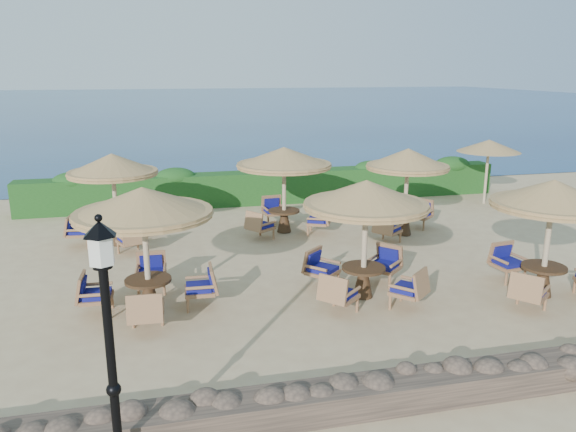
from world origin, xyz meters
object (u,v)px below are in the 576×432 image
(extra_parasol, at_px, (489,146))
(cafe_set_2, at_px, (551,216))
(cafe_set_3, at_px, (114,182))
(cafe_set_0, at_px, (144,227))
(cafe_set_5, at_px, (407,172))
(cafe_set_4, at_px, (284,171))
(cafe_set_1, at_px, (365,219))
(lamp_post, at_px, (111,363))

(extra_parasol, bearing_deg, cafe_set_2, -114.30)
(extra_parasol, xyz_separation_m, cafe_set_3, (-13.14, -2.13, -0.33))
(cafe_set_0, bearing_deg, cafe_set_5, 27.29)
(cafe_set_3, bearing_deg, cafe_set_4, 1.87)
(extra_parasol, relative_size, cafe_set_4, 0.83)
(cafe_set_1, height_order, cafe_set_3, same)
(cafe_set_0, bearing_deg, lamp_post, -94.01)
(extra_parasol, relative_size, cafe_set_3, 0.87)
(cafe_set_2, bearing_deg, cafe_set_5, 100.66)
(cafe_set_2, xyz_separation_m, cafe_set_4, (-4.47, 6.26, 0.07))
(cafe_set_0, distance_m, cafe_set_5, 8.52)
(lamp_post, xyz_separation_m, cafe_set_0, (0.35, 4.99, 0.28))
(cafe_set_3, height_order, cafe_set_5, same)
(extra_parasol, relative_size, cafe_set_5, 0.91)
(lamp_post, relative_size, cafe_set_0, 1.17)
(cafe_set_0, height_order, cafe_set_4, same)
(cafe_set_1, bearing_deg, cafe_set_4, 95.90)
(cafe_set_0, xyz_separation_m, cafe_set_3, (-0.89, 4.88, 0.00))
(extra_parasol, distance_m, cafe_set_0, 14.12)
(cafe_set_4, bearing_deg, cafe_set_0, -128.89)
(cafe_set_1, height_order, cafe_set_2, same)
(cafe_set_0, distance_m, cafe_set_3, 4.96)
(lamp_post, relative_size, cafe_set_4, 1.14)
(cafe_set_0, distance_m, cafe_set_2, 8.62)
(extra_parasol, bearing_deg, cafe_set_3, -170.79)
(lamp_post, bearing_deg, cafe_set_1, 43.00)
(lamp_post, relative_size, extra_parasol, 1.38)
(cafe_set_2, bearing_deg, cafe_set_1, 167.48)
(cafe_set_1, relative_size, cafe_set_4, 0.94)
(cafe_set_1, xyz_separation_m, cafe_set_3, (-5.51, 5.23, 0.03))
(extra_parasol, distance_m, cafe_set_5, 5.62)
(cafe_set_5, bearing_deg, cafe_set_4, 162.07)
(cafe_set_0, relative_size, cafe_set_3, 1.03)
(lamp_post, relative_size, cafe_set_5, 1.25)
(cafe_set_2, bearing_deg, extra_parasol, 65.70)
(cafe_set_4, distance_m, cafe_set_5, 3.68)
(extra_parasol, distance_m, cafe_set_3, 13.32)
(cafe_set_2, bearing_deg, cafe_set_4, 125.51)
(cafe_set_1, xyz_separation_m, cafe_set_4, (-0.56, 5.39, 0.13))
(extra_parasol, relative_size, cafe_set_0, 0.85)
(cafe_set_3, bearing_deg, cafe_set_1, -43.51)
(cafe_set_3, xyz_separation_m, cafe_set_4, (4.95, 0.16, 0.10))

